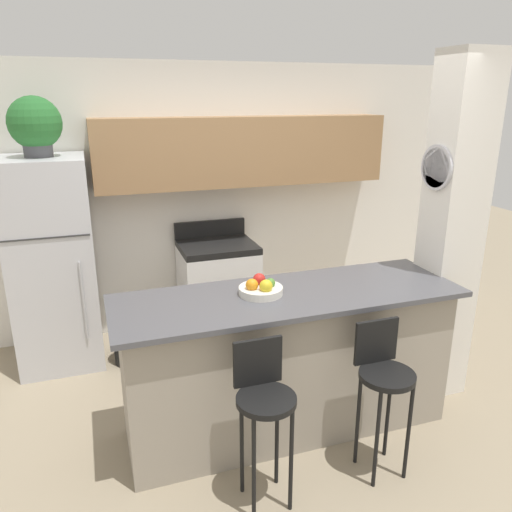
% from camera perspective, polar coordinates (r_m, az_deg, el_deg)
% --- Properties ---
extents(ground_plane, '(14.00, 14.00, 0.00)m').
position_cam_1_polar(ground_plane, '(3.77, 3.50, -18.66)').
color(ground_plane, gray).
extents(wall_back, '(5.60, 0.38, 2.55)m').
position_cam_1_polar(wall_back, '(4.91, -3.49, 8.67)').
color(wall_back, white).
rests_on(wall_back, ground_plane).
extents(pillar_right, '(0.38, 0.32, 2.55)m').
position_cam_1_polar(pillar_right, '(3.94, 21.36, 2.43)').
color(pillar_right, white).
rests_on(pillar_right, ground_plane).
extents(counter_bar, '(2.31, 0.74, 1.01)m').
position_cam_1_polar(counter_bar, '(3.49, 3.66, -11.91)').
color(counter_bar, gray).
rests_on(counter_bar, ground_plane).
extents(refrigerator, '(0.67, 0.74, 1.78)m').
position_cam_1_polar(refrigerator, '(4.55, -22.16, -0.82)').
color(refrigerator, silver).
rests_on(refrigerator, ground_plane).
extents(stove_range, '(0.71, 0.61, 1.07)m').
position_cam_1_polar(stove_range, '(4.88, -4.34, -3.63)').
color(stove_range, white).
rests_on(stove_range, ground_plane).
extents(bar_stool_left, '(0.33, 0.33, 0.97)m').
position_cam_1_polar(bar_stool_left, '(2.86, 0.91, -16.25)').
color(bar_stool_left, black).
rests_on(bar_stool_left, ground_plane).
extents(bar_stool_right, '(0.33, 0.33, 0.97)m').
position_cam_1_polar(bar_stool_right, '(3.16, 14.35, -13.26)').
color(bar_stool_right, black).
rests_on(bar_stool_right, ground_plane).
extents(potted_plant_on_fridge, '(0.41, 0.41, 0.47)m').
position_cam_1_polar(potted_plant_on_fridge, '(4.35, -23.95, 13.56)').
color(potted_plant_on_fridge, '#4C4C51').
rests_on(potted_plant_on_fridge, refrigerator).
extents(fruit_bowl, '(0.29, 0.29, 0.12)m').
position_cam_1_polar(fruit_bowl, '(3.24, 0.55, -3.70)').
color(fruit_bowl, silver).
rests_on(fruit_bowl, counter_bar).
extents(trash_bin, '(0.28, 0.28, 0.38)m').
position_cam_1_polar(trash_bin, '(4.56, -14.20, -9.49)').
color(trash_bin, black).
rests_on(trash_bin, ground_plane).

